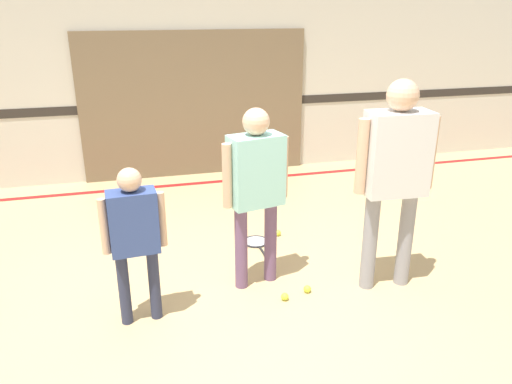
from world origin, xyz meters
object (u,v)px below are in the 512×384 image
(person_student_right, at_px, (396,165))
(tennis_ball_near_instructor, at_px, (285,297))
(person_instructor, at_px, (256,180))
(tennis_ball_by_spare_racket, at_px, (278,233))
(racket_spare_on_floor, at_px, (256,242))
(tennis_ball_stray_left, at_px, (307,289))
(person_student_left, at_px, (134,230))

(person_student_right, height_order, tennis_ball_near_instructor, person_student_right)
(person_instructor, distance_m, tennis_ball_by_spare_racket, 1.38)
(racket_spare_on_floor, xyz_separation_m, tennis_ball_by_spare_racket, (0.27, 0.12, 0.02))
(person_instructor, bearing_deg, tennis_ball_stray_left, -47.64)
(person_instructor, relative_size, tennis_ball_stray_left, 24.21)
(tennis_ball_stray_left, bearing_deg, person_instructor, 144.57)
(tennis_ball_near_instructor, distance_m, tennis_ball_by_spare_racket, 1.27)
(person_student_left, bearing_deg, person_student_right, -4.08)
(person_instructor, height_order, tennis_ball_near_instructor, person_instructor)
(person_student_left, xyz_separation_m, tennis_ball_by_spare_racket, (1.50, 1.20, -0.76))
(tennis_ball_by_spare_racket, xyz_separation_m, tennis_ball_stray_left, (-0.08, -1.16, 0.00))
(person_instructor, bearing_deg, tennis_ball_by_spare_racket, 49.38)
(person_student_left, height_order, person_student_right, person_student_right)
(tennis_ball_by_spare_racket, bearing_deg, racket_spare_on_floor, -156.93)
(person_instructor, distance_m, person_student_left, 1.10)
(person_student_left, distance_m, tennis_ball_stray_left, 1.61)
(tennis_ball_near_instructor, bearing_deg, person_student_left, 178.87)
(person_student_right, distance_m, tennis_ball_near_instructor, 1.45)
(person_instructor, bearing_deg, racket_spare_on_floor, 62.97)
(person_student_right, height_order, tennis_ball_stray_left, person_student_right)
(racket_spare_on_floor, bearing_deg, tennis_ball_near_instructor, -4.17)
(person_student_left, relative_size, tennis_ball_stray_left, 19.37)
(person_instructor, xyz_separation_m, tennis_ball_stray_left, (0.39, -0.28, -0.96))
(racket_spare_on_floor, relative_size, tennis_ball_near_instructor, 7.37)
(person_student_left, bearing_deg, tennis_ball_stray_left, -2.32)
(person_student_left, relative_size, person_student_right, 0.70)
(tennis_ball_near_instructor, bearing_deg, tennis_ball_stray_left, 16.23)
(person_instructor, height_order, person_student_left, person_instructor)
(racket_spare_on_floor, height_order, tennis_ball_by_spare_racket, tennis_ball_by_spare_racket)
(person_instructor, bearing_deg, person_student_right, -28.51)
(racket_spare_on_floor, height_order, tennis_ball_stray_left, tennis_ball_stray_left)
(racket_spare_on_floor, bearing_deg, person_student_left, -50.74)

